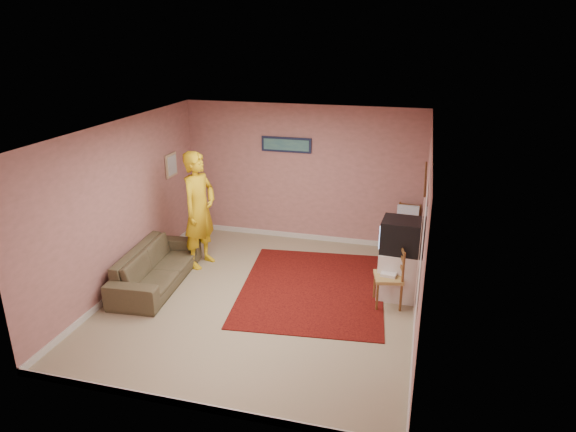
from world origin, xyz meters
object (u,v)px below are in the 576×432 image
(crt_tv, at_px, (401,235))
(sofa, at_px, (156,267))
(tv_cabinet, at_px, (398,273))
(chair_a, at_px, (407,226))
(person, at_px, (199,210))
(chair_b, at_px, (389,270))

(crt_tv, xyz_separation_m, sofa, (-3.74, -0.57, -0.70))
(tv_cabinet, bearing_deg, crt_tv, 176.81)
(crt_tv, bearing_deg, chair_a, 91.50)
(sofa, bearing_deg, chair_a, -65.30)
(crt_tv, height_order, chair_a, crt_tv)
(chair_a, xyz_separation_m, person, (-3.39, -1.28, 0.43))
(person, bearing_deg, crt_tv, -81.80)
(chair_a, relative_size, sofa, 0.25)
(tv_cabinet, bearing_deg, chair_b, -112.00)
(tv_cabinet, bearing_deg, chair_a, 88.52)
(crt_tv, relative_size, person, 0.30)
(chair_b, bearing_deg, person, -112.28)
(crt_tv, distance_m, person, 3.36)
(tv_cabinet, distance_m, sofa, 3.79)
(sofa, bearing_deg, person, -29.73)
(tv_cabinet, distance_m, chair_b, 0.39)
(chair_a, distance_m, sofa, 4.36)
(tv_cabinet, xyz_separation_m, chair_b, (-0.13, -0.31, 0.19))
(person, bearing_deg, chair_b, -87.42)
(person, bearing_deg, sofa, 168.12)
(chair_b, bearing_deg, tv_cabinet, 146.21)
(crt_tv, xyz_separation_m, person, (-3.34, 0.29, 0.00))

